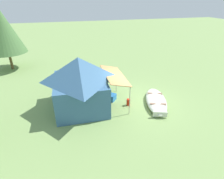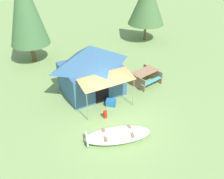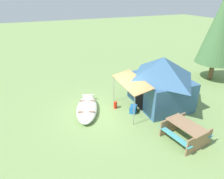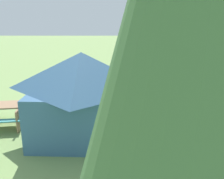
{
  "view_description": "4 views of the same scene",
  "coord_description": "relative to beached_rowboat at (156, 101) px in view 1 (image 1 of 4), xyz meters",
  "views": [
    {
      "loc": [
        -8.28,
        3.75,
        5.36
      ],
      "look_at": [
        -0.01,
        1.41,
        0.99
      ],
      "focal_mm": 29.23,
      "sensor_mm": 36.0,
      "label": 1
    },
    {
      "loc": [
        -4.94,
        -7.84,
        7.73
      ],
      "look_at": [
        0.33,
        0.82,
        1.29
      ],
      "focal_mm": 40.03,
      "sensor_mm": 36.0,
      "label": 2
    },
    {
      "loc": [
        8.74,
        -3.52,
        5.85
      ],
      "look_at": [
        -0.6,
        0.49,
        0.99
      ],
      "focal_mm": 32.95,
      "sensor_mm": 36.0,
      "label": 3
    },
    {
      "loc": [
        -0.62,
        10.49,
        3.83
      ],
      "look_at": [
        -0.59,
        1.48,
        1.15
      ],
      "focal_mm": 39.97,
      "sensor_mm": 36.0,
      "label": 4
    }
  ],
  "objects": [
    {
      "name": "cooler_box",
      "position": [
        1.04,
        2.25,
        -0.01
      ],
      "size": [
        0.59,
        0.57,
        0.36
      ],
      "primitive_type": "cube",
      "rotation": [
        0.0,
        0.0,
        2.43
      ],
      "color": "blue",
      "rests_on": "ground_plane"
    },
    {
      "name": "ground_plane",
      "position": [
        0.51,
        1.01,
        -0.19
      ],
      "size": [
        80.0,
        80.0,
        0.0
      ],
      "primitive_type": "plane",
      "color": "#7B9A57"
    },
    {
      "name": "fuel_can",
      "position": [
        0.28,
        1.55,
        -0.0
      ],
      "size": [
        0.25,
        0.25,
        0.38
      ],
      "primitive_type": "cylinder",
      "rotation": [
        0.0,
        0.0,
        1.91
      ],
      "color": "red",
      "rests_on": "ground_plane"
    },
    {
      "name": "picnic_table",
      "position": [
        3.92,
        3.2,
        0.29
      ],
      "size": [
        1.83,
        1.74,
        0.8
      ],
      "color": "#987252",
      "rests_on": "ground_plane"
    },
    {
      "name": "beached_rowboat",
      "position": [
        0.0,
        0.0,
        0.0
      ],
      "size": [
        3.13,
        2.03,
        0.37
      ],
      "color": "beige",
      "rests_on": "ground_plane"
    },
    {
      "name": "canvas_cabin_tent",
      "position": [
        0.84,
        4.03,
        1.25
      ],
      "size": [
        3.42,
        3.86,
        2.78
      ],
      "color": "#386087",
      "rests_on": "ground_plane"
    },
    {
      "name": "pine_tree_back_right",
      "position": [
        8.3,
        8.83,
        2.92
      ],
      "size": [
        2.9,
        2.9,
        4.84
      ],
      "color": "brown",
      "rests_on": "ground_plane"
    }
  ]
}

